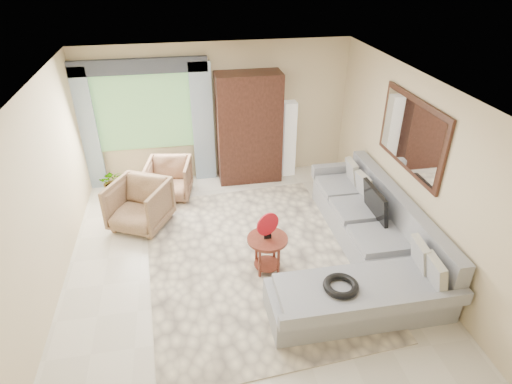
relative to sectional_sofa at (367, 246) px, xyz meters
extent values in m
plane|color=silver|center=(-1.78, 0.18, -0.28)|extent=(6.00, 6.00, 0.00)
cube|color=beige|center=(-1.62, 0.35, -0.27)|extent=(3.27, 4.20, 0.02)
cube|color=gray|center=(0.22, 0.68, -0.08)|extent=(0.90, 2.40, 0.40)
cube|color=gray|center=(-0.48, -0.92, -0.08)|extent=(2.30, 0.80, 0.40)
cube|color=gray|center=(0.57, 0.28, 0.37)|extent=(0.20, 3.20, 0.50)
cube|color=gray|center=(0.22, 1.96, 0.23)|extent=(0.90, 0.16, 0.22)
cube|color=gray|center=(-0.48, -1.37, 0.21)|extent=(2.30, 0.10, 0.18)
cube|color=black|center=(0.27, 0.45, 0.44)|extent=(0.14, 0.74, 0.48)
torus|color=black|center=(-0.78, -0.99, 0.26)|extent=(0.43, 0.43, 0.09)
cylinder|color=#522216|center=(-1.45, 0.08, 0.26)|extent=(0.57, 0.57, 0.04)
cylinder|color=#522216|center=(-1.45, 0.08, -0.03)|extent=(0.37, 0.37, 0.51)
cylinder|color=red|center=(-1.45, 0.08, 0.51)|extent=(0.33, 0.15, 0.34)
imported|color=#9C7155|center=(-3.27, 1.56, 0.11)|extent=(1.15, 1.16, 0.79)
imported|color=#9C6A55|center=(-2.79, 2.45, 0.07)|extent=(0.88, 0.90, 0.71)
imported|color=#999999|center=(-3.85, 2.76, -0.05)|extent=(0.49, 0.44, 0.48)
cube|color=black|center=(-1.23, 2.90, 0.77)|extent=(1.20, 0.55, 2.10)
cube|color=silver|center=(-0.43, 2.96, 0.47)|extent=(0.24, 0.24, 1.50)
cube|color=#669E59|center=(-3.13, 3.15, 1.12)|extent=(1.80, 0.04, 1.40)
cube|color=#9EB7CC|center=(-4.18, 3.06, 0.87)|extent=(0.40, 0.08, 2.30)
cube|color=#9EB7CC|center=(-2.08, 3.06, 0.87)|extent=(0.40, 0.08, 2.30)
cube|color=#1E232D|center=(-3.13, 3.08, 1.97)|extent=(2.40, 0.12, 0.26)
cube|color=black|center=(0.69, 0.53, 1.47)|extent=(0.04, 1.70, 1.05)
cube|color=white|center=(0.66, 0.53, 1.47)|extent=(0.02, 1.54, 0.90)
camera|label=1|loc=(-2.47, -4.57, 3.78)|focal=30.00mm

